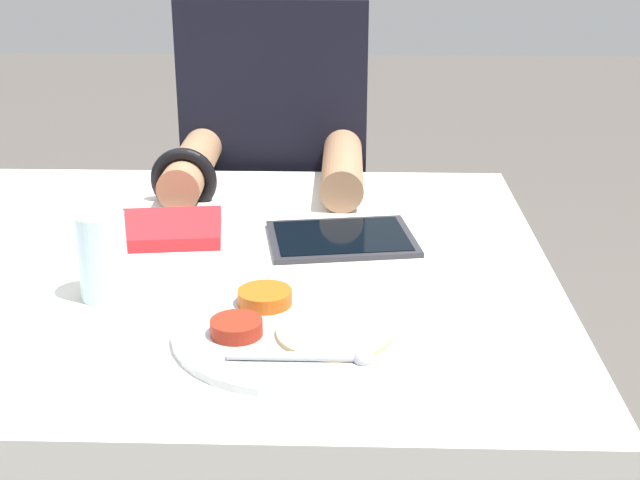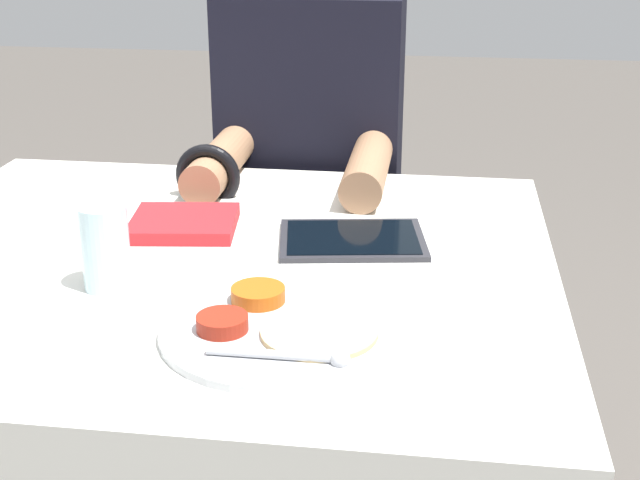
{
  "view_description": "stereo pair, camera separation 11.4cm",
  "coord_description": "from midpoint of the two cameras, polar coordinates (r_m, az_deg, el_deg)",
  "views": [
    {
      "loc": [
        0.2,
        -1.12,
        1.21
      ],
      "look_at": [
        0.17,
        -0.06,
        0.79
      ],
      "focal_mm": 50.0,
      "sensor_mm": 36.0,
      "label": 1
    },
    {
      "loc": [
        0.32,
        -1.11,
        1.21
      ],
      "look_at": [
        0.17,
        -0.06,
        0.79
      ],
      "focal_mm": 50.0,
      "sensor_mm": 36.0,
      "label": 2
    }
  ],
  "objects": [
    {
      "name": "person_diner",
      "position": [
        1.8,
        -4.52,
        0.84
      ],
      "size": [
        0.36,
        0.47,
        1.21
      ],
      "color": "black",
      "rests_on": "ground_plane"
    },
    {
      "name": "thali_tray",
      "position": [
        1.03,
        -4.99,
        -5.78
      ],
      "size": [
        0.28,
        0.28,
        0.03
      ],
      "color": "#B7BABF",
      "rests_on": "dining_table"
    },
    {
      "name": "red_notebook",
      "position": [
        1.35,
        -12.08,
        0.6
      ],
      "size": [
        0.17,
        0.16,
        0.02
      ],
      "color": "silver",
      "rests_on": "dining_table"
    },
    {
      "name": "drinking_glass",
      "position": [
        1.15,
        -16.54,
        -1.05
      ],
      "size": [
        0.06,
        0.06,
        0.11
      ],
      "color": "silver",
      "rests_on": "dining_table"
    },
    {
      "name": "tablet_device",
      "position": [
        1.3,
        -1.13,
        0.06
      ],
      "size": [
        0.23,
        0.19,
        0.01
      ],
      "color": "#28282D",
      "rests_on": "dining_table"
    }
  ]
}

